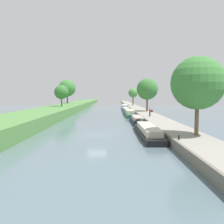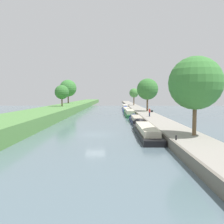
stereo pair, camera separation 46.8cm
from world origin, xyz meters
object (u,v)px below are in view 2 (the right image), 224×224
person_walking (150,112)px  mooring_bollard_near (176,138)px  narrowboat_black (145,130)px  park_bench (152,111)px  narrowboat_blue (126,110)px  narrowboat_cream (125,107)px  narrowboat_green (129,113)px  mooring_bollard_far (129,105)px  narrowboat_navy (136,120)px

person_walking → mooring_bollard_near: size_ratio=3.69×
narrowboat_black → park_bench: 27.92m
narrowboat_blue → person_walking: (3.09, -27.46, 1.30)m
narrowboat_black → park_bench: (5.29, 27.41, 0.71)m
narrowboat_black → narrowboat_cream: 55.77m
narrowboat_blue → person_walking: person_walking is taller
narrowboat_black → park_bench: park_bench is taller
narrowboat_black → narrowboat_green: bearing=90.5°
mooring_bollard_far → park_bench: park_bench is taller
person_walking → narrowboat_green: bearing=104.0°
narrowboat_cream → person_walking: bearing=-85.8°
narrowboat_blue → park_bench: park_bench is taller
narrowboat_black → narrowboat_cream: bearing=90.0°
narrowboat_cream → person_walking: size_ratio=7.88×
narrowboat_green → mooring_bollard_far: (2.07, 33.82, 0.51)m
narrowboat_black → narrowboat_navy: narrowboat_black is taller
narrowboat_black → person_walking: bearing=79.3°
person_walking → mooring_bollard_far: size_ratio=3.69×
mooring_bollard_near → mooring_bollard_far: bearing=90.0°
park_bench → narrowboat_cream: bearing=100.7°
narrowboat_green → narrowboat_black: bearing=-89.5°
narrowboat_navy → narrowboat_blue: 29.72m
narrowboat_navy → person_walking: size_ratio=7.15×
person_walking → mooring_bollard_near: person_walking is taller
narrowboat_navy → person_walking: (2.85, 2.25, 1.27)m
narrowboat_green → mooring_bollard_near: (2.07, -36.62, 0.51)m
narrowboat_cream → narrowboat_blue: bearing=-90.5°
narrowboat_green → narrowboat_cream: 27.65m
narrowboat_cream → person_walking: person_walking is taller
narrowboat_black → narrowboat_cream: (-0.05, 55.77, 0.11)m
person_walking → mooring_bollard_near: bearing=-92.6°
narrowboat_navy → narrowboat_green: bearing=91.2°
person_walking → park_bench: person_walking is taller
mooring_bollard_near → narrowboat_green: bearing=93.2°
narrowboat_green → mooring_bollard_far: size_ratio=34.07×
narrowboat_blue → mooring_bollard_near: 51.46m
narrowboat_cream → narrowboat_navy: bearing=-89.8°
person_walking → mooring_bollard_far: bearing=91.4°
narrowboat_navy → mooring_bollard_far: size_ratio=26.39×
narrowboat_navy → mooring_bollard_near: size_ratio=26.39×
narrowboat_cream → person_walking: 40.44m
narrowboat_green → person_walking: (3.16, -12.66, 1.15)m
mooring_bollard_near → park_bench: (3.47, 35.90, 0.12)m
narrowboat_black → mooring_bollard_near: (1.83, -8.50, 0.59)m
mooring_bollard_near → park_bench: 36.07m
park_bench → narrowboat_navy: bearing=-110.2°
narrowboat_green → person_walking: bearing=-76.0°
narrowboat_navy → mooring_bollard_far: 48.77m
park_bench → narrowboat_black: bearing=-100.9°
person_walking → narrowboat_cream: bearing=94.2°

